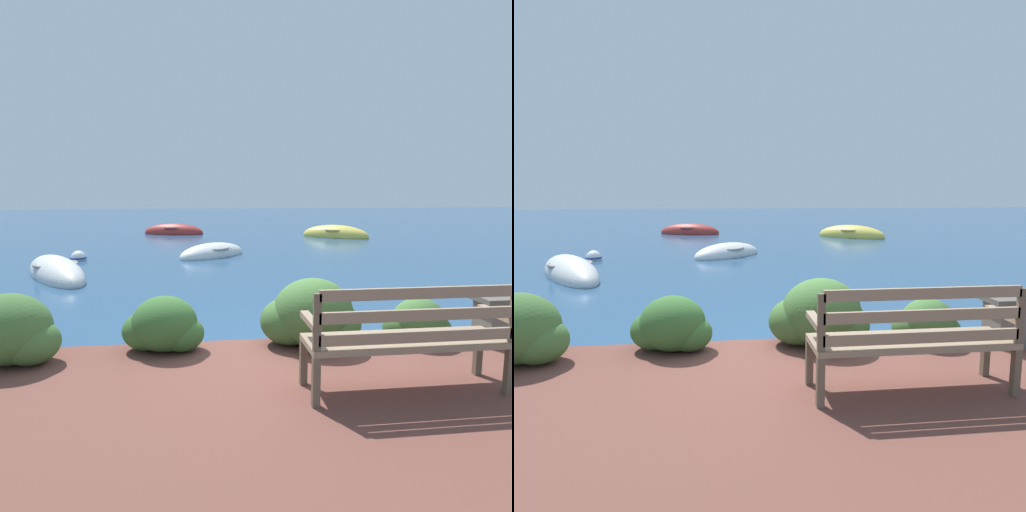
% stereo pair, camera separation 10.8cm
% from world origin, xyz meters
% --- Properties ---
extents(ground_plane, '(80.00, 80.00, 0.00)m').
position_xyz_m(ground_plane, '(0.00, 0.00, 0.00)').
color(ground_plane, navy).
extents(park_bench, '(1.69, 0.48, 0.93)m').
position_xyz_m(park_bench, '(0.62, -1.51, 0.71)').
color(park_bench, brown).
rests_on(park_bench, patio_terrace).
extents(hedge_clump_far_left, '(1.01, 0.73, 0.69)m').
position_xyz_m(hedge_clump_far_left, '(-2.91, -0.41, 0.52)').
color(hedge_clump_far_left, '#426B33').
rests_on(hedge_clump_far_left, patio_terrace).
extents(hedge_clump_left, '(0.85, 0.61, 0.58)m').
position_xyz_m(hedge_clump_left, '(-1.45, -0.24, 0.47)').
color(hedge_clump_left, '#38662D').
rests_on(hedge_clump_left, patio_terrace).
extents(hedge_clump_centre, '(1.08, 0.78, 0.73)m').
position_xyz_m(hedge_clump_centre, '(0.12, -0.27, 0.54)').
color(hedge_clump_centre, '#426B33').
rests_on(hedge_clump_centre, patio_terrace).
extents(hedge_clump_right, '(0.73, 0.53, 0.50)m').
position_xyz_m(hedge_clump_right, '(1.30, -0.34, 0.44)').
color(hedge_clump_right, '#426B33').
rests_on(hedge_clump_right, patio_terrace).
extents(rowboat_nearest, '(2.31, 3.20, 0.77)m').
position_xyz_m(rowboat_nearest, '(-4.16, 5.36, 0.06)').
color(rowboat_nearest, silver).
rests_on(rowboat_nearest, ground_plane).
extents(rowboat_mid, '(2.32, 2.17, 0.66)m').
position_xyz_m(rowboat_mid, '(-0.67, 8.01, 0.06)').
color(rowboat_mid, silver).
rests_on(rowboat_mid, ground_plane).
extents(rowboat_far, '(2.75, 2.38, 0.85)m').
position_xyz_m(rowboat_far, '(4.35, 12.57, 0.07)').
color(rowboat_far, '#DBC64C').
rests_on(rowboat_far, ground_plane).
extents(rowboat_outer, '(2.71, 1.58, 0.80)m').
position_xyz_m(rowboat_outer, '(-2.09, 14.66, 0.07)').
color(rowboat_outer, '#9E2D28').
rests_on(rowboat_outer, ground_plane).
extents(mooring_buoy, '(0.43, 0.43, 0.39)m').
position_xyz_m(mooring_buoy, '(-4.26, 7.66, 0.07)').
color(mooring_buoy, white).
rests_on(mooring_buoy, ground_plane).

